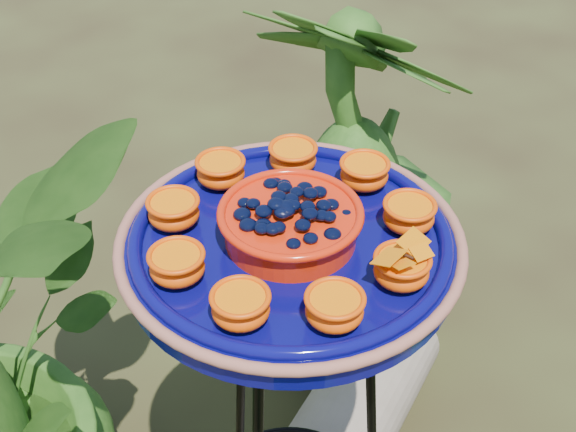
% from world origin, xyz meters
% --- Properties ---
extents(tripod_stand, '(0.34, 0.36, 0.90)m').
position_xyz_m(tripod_stand, '(-0.08, 0.10, 0.55)').
color(tripod_stand, black).
rests_on(tripod_stand, ground).
extents(feeder_dish, '(0.48, 0.48, 0.11)m').
position_xyz_m(feeder_dish, '(-0.08, 0.10, 0.95)').
color(feeder_dish, '#07064F').
rests_on(feeder_dish, tripod_stand).
extents(driftwood_log, '(0.70, 0.46, 0.22)m').
position_xyz_m(driftwood_log, '(0.21, 0.25, 0.11)').
color(driftwood_log, gray).
rests_on(driftwood_log, ground).
extents(shrub_back_right, '(0.69, 0.69, 0.96)m').
position_xyz_m(shrub_back_right, '(0.56, 0.62, 0.48)').
color(shrub_back_right, '#254E14').
rests_on(shrub_back_right, ground).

